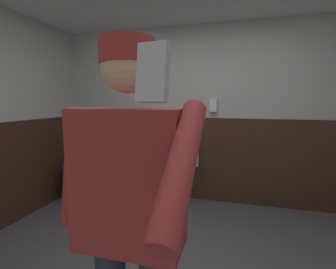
{
  "coord_description": "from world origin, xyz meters",
  "views": [
    {
      "loc": [
        0.43,
        -1.75,
        1.47
      ],
      "look_at": [
        -0.0,
        -0.19,
        1.25
      ],
      "focal_mm": 26.64,
      "sensor_mm": 36.0,
      "label": 1
    }
  ],
  "objects_px": {
    "cell_phone": "(153,73)",
    "trash_bin": "(74,182)",
    "person": "(130,206)",
    "urinal_solo": "(184,149)",
    "soap_dispenser": "(213,105)"
  },
  "relations": [
    {
      "from": "urinal_solo",
      "to": "person",
      "type": "distance_m",
      "value": 2.52
    },
    {
      "from": "person",
      "to": "cell_phone",
      "type": "xyz_separation_m",
      "value": [
        0.28,
        -0.5,
        0.51
      ]
    },
    {
      "from": "soap_dispenser",
      "to": "person",
      "type": "bearing_deg",
      "value": -92.27
    },
    {
      "from": "cell_phone",
      "to": "trash_bin",
      "type": "bearing_deg",
      "value": 139.18
    },
    {
      "from": "cell_phone",
      "to": "trash_bin",
      "type": "relative_size",
      "value": 0.2
    },
    {
      "from": "urinal_solo",
      "to": "soap_dispenser",
      "type": "relative_size",
      "value": 6.89
    },
    {
      "from": "person",
      "to": "cell_phone",
      "type": "distance_m",
      "value": 0.77
    },
    {
      "from": "soap_dispenser",
      "to": "urinal_solo",
      "type": "bearing_deg",
      "value": -163.11
    },
    {
      "from": "person",
      "to": "urinal_solo",
      "type": "bearing_deg",
      "value": 96.64
    },
    {
      "from": "urinal_solo",
      "to": "cell_phone",
      "type": "distance_m",
      "value": 3.14
    },
    {
      "from": "urinal_solo",
      "to": "cell_phone",
      "type": "xyz_separation_m",
      "value": [
        0.57,
        -2.99,
        0.75
      ]
    },
    {
      "from": "trash_bin",
      "to": "cell_phone",
      "type": "bearing_deg",
      "value": -50.37
    },
    {
      "from": "urinal_solo",
      "to": "trash_bin",
      "type": "xyz_separation_m",
      "value": [
        -1.57,
        -0.4,
        -0.5
      ]
    },
    {
      "from": "urinal_solo",
      "to": "soap_dispenser",
      "type": "bearing_deg",
      "value": 16.89
    },
    {
      "from": "person",
      "to": "soap_dispenser",
      "type": "distance_m",
      "value": 2.64
    }
  ]
}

